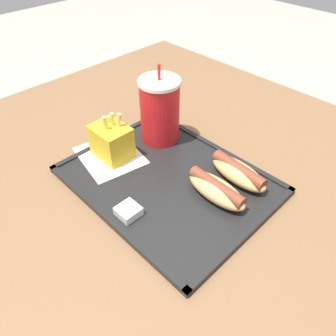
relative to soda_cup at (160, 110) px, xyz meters
The scene contains 9 objects.
ground_plane 0.81m from the soda_cup, 34.57° to the right, with size 8.00×8.00×0.00m, color #ADA393.
dining_table 0.47m from the soda_cup, 34.57° to the right, with size 1.20×1.11×0.72m.
food_tray 0.17m from the soda_cup, 37.17° to the right, with size 0.41×0.32×0.01m.
paper_napkin 0.15m from the soda_cup, 102.47° to the right, with size 0.17×0.15×0.00m.
soda_cup is the anchor object (origin of this frame).
hot_dog_far 0.23m from the soda_cup, ahead, with size 0.14×0.06×0.04m.
hot_dog_near 0.24m from the soda_cup, 15.00° to the right, with size 0.14×0.06×0.04m.
fries_carton 0.13m from the soda_cup, 101.62° to the right, with size 0.08×0.07×0.11m.
sauce_cup_mayo 0.26m from the soda_cup, 57.14° to the right, with size 0.04×0.04×0.02m.
Camera 1 is at (0.37, -0.37, 1.20)m, focal length 35.00 mm.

